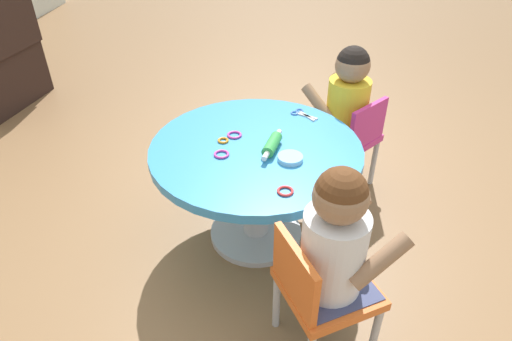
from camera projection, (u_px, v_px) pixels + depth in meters
ground_plane at (256, 234)px, 2.17m from camera, size 10.00×10.00×0.00m
craft_table at (256, 169)px, 1.95m from camera, size 0.91×0.91×0.51m
child_chair_left at (319, 289)px, 1.51m from camera, size 0.41×0.41×0.54m
seated_child_left at (336, 237)px, 1.39m from camera, size 0.40×0.43×0.51m
child_chair_right at (349, 138)px, 2.33m from camera, size 0.42×0.42×0.54m
seated_child_right at (348, 96)px, 2.22m from camera, size 0.43×0.44×0.51m
rolling_pin at (272, 144)px, 1.84m from camera, size 0.23×0.08×0.05m
craft_scissors at (301, 114)px, 2.11m from camera, size 0.12×0.14×0.01m
playdough_blob_0 at (290, 158)px, 1.78m from camera, size 0.10×0.10×0.02m
cookie_cutter_0 at (223, 140)px, 1.91m from camera, size 0.05×0.05×0.01m
cookie_cutter_1 at (285, 191)px, 1.61m from camera, size 0.06×0.06×0.01m
cookie_cutter_2 at (221, 154)px, 1.82m from camera, size 0.06×0.06×0.01m
cookie_cutter_3 at (234, 135)px, 1.94m from camera, size 0.06×0.06×0.01m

